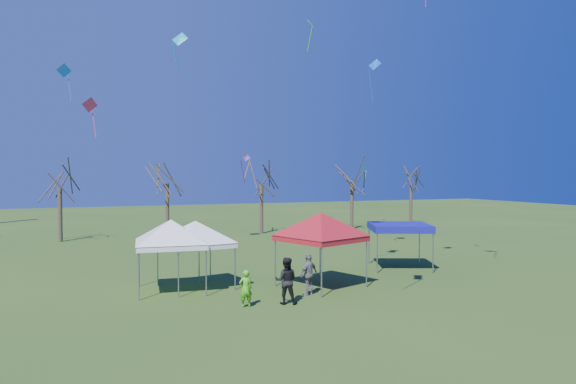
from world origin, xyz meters
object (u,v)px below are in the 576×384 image
Objects in this scene: tree_1 at (60,169)px; tree_3 at (261,167)px; tree_2 at (167,164)px; tree_5 at (411,171)px; tent_blue at (399,227)px; person_grey at (309,274)px; person_dark at (286,281)px; tent_white_west at (171,224)px; tent_red at (321,218)px; tent_white_mid at (195,225)px; person_green at (246,288)px; tree_4 at (352,167)px.

tree_3 is at bearing -2.06° from tree_1.
tree_2 reaches higher than tree_1.
tree_3 is 1.06× the size of tree_5.
tent_blue reaches higher than person_grey.
person_dark is at bearing -150.60° from tent_blue.
tent_white_west is 7.04m from tent_red.
tree_5 is 1.70× the size of tent_red.
tent_white_mid is at bearing -141.65° from tree_5.
tent_red is 2.89× the size of person_green.
tree_5 reaches higher than person_green.
tree_3 reaches higher than tree_1.
tent_white_mid is (6.60, -20.65, -2.81)m from tree_1.
tent_red is at bearing -61.62° from tree_1.
tree_4 is at bearing -166.15° from tree_5.
tent_white_mid is at bearing -176.66° from tent_blue.
tree_5 is 35.67m from tent_white_mid.
tree_2 is 1.04× the size of tree_4.
tree_2 is 8.41m from tree_3.
tent_blue reaches higher than person_dark.
tree_2 reaches higher than tent_red.
tree_5 is 1.75× the size of tent_blue.
tent_white_west reaches higher than person_grey.
tree_5 is 36.74m from tent_white_west.
tent_white_mid is at bearing -73.92° from person_green.
tree_2 is at bearing 178.78° from tree_4.
tent_blue is (-15.98, -21.37, -3.38)m from tree_5.
tree_4 is at bearing 57.70° from tent_red.
tree_3 is at bearing -81.55° from person_dark.
tent_white_mid reaches higher than person_dark.
tent_red is at bearing -101.73° from tree_3.
tent_white_west is 5.21m from person_green.
person_dark is at bearing -45.63° from tent_white_west.
tree_4 is 4.25× the size of person_grey.
tree_5 is 4.02× the size of person_grey.
person_dark is at bearing -69.27° from tree_1.
person_grey is (-15.12, -23.29, -5.13)m from tree_4.
tree_4 is at bearing 68.46° from tent_blue.
tree_4 is 30.89m from person_green.
tent_red is at bearing -132.79° from tree_5.
tree_3 reaches higher than tree_4.
tree_3 is at bearing -109.49° from person_green.
tent_white_mid is at bearing 160.59° from tent_red.
tree_5 is at bearing 47.21° from tent_red.
tent_blue is at bearing -154.30° from person_green.
tent_blue is at bearing 4.07° from tent_white_west.
tree_2 reaches higher than tent_white_west.
tree_1 is 4.07× the size of person_grey.
tree_4 is at bearing -1.42° from tree_1.
person_grey is at bearing -152.01° from tent_blue.
person_grey is at bearing -162.32° from person_green.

